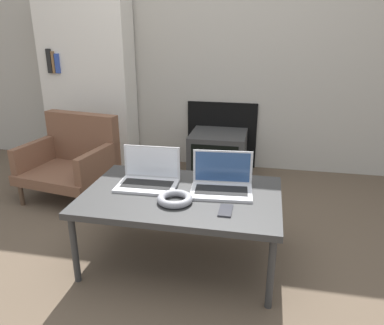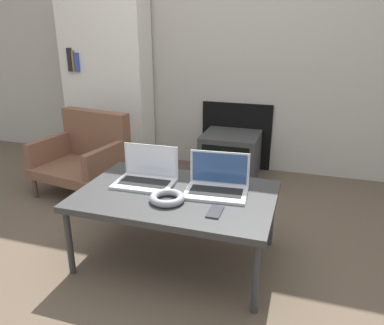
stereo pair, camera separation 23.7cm
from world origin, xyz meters
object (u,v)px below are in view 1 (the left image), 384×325
headphones (175,199)px  tv (218,154)px  armchair (74,157)px  laptop_right (222,183)px  laptop_left (149,177)px  phone (226,210)px

headphones → tv: size_ratio=0.38×
tv → armchair: bearing=-150.8°
laptop_right → tv: laptop_right is taller
headphones → tv: 1.54m
laptop_right → tv: size_ratio=0.73×
laptop_left → laptop_right: same height
laptop_right → headphones: 0.31m
headphones → armchair: size_ratio=0.26×
headphones → armchair: 1.41m
tv → phone: bearing=-81.0°
laptop_left → headphones: size_ratio=1.84×
laptop_left → tv: 1.36m
laptop_right → laptop_left: bearing=175.2°
phone → laptop_left: bearing=152.3°
laptop_left → laptop_right: bearing=-1.6°
laptop_left → phone: laptop_left is taller
headphones → tv: bearing=88.8°
phone → tv: size_ratio=0.27×
laptop_left → headphones: (0.21, -0.21, -0.02)m
headphones → tv: headphones is taller
laptop_left → phone: (0.49, -0.26, -0.04)m
phone → laptop_right: bearing=101.8°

